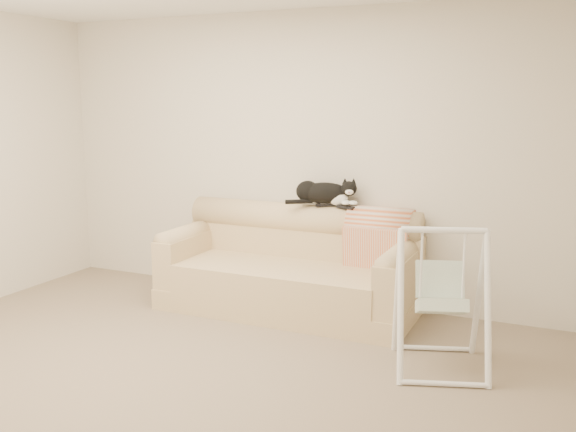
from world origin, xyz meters
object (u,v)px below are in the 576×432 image
Objects in this scene: remote_a at (326,205)px; baby_swing at (441,298)px; sofa at (291,270)px; tuxedo_cat at (324,193)px; remote_b at (345,207)px.

remote_a is 0.18× the size of baby_swing.
sofa is at bearing 152.82° from baby_swing.
remote_a is (0.23, 0.23, 0.56)m from sofa.
tuxedo_cat reaches higher than baby_swing.
tuxedo_cat is 1.65m from baby_swing.
tuxedo_cat is 0.62× the size of baby_swing.
baby_swing is at bearing -42.71° from remote_b.
remote_b is at bearing -10.74° from remote_a.
remote_b reaches higher than sofa.
remote_b is at bearing 24.67° from sofa.
tuxedo_cat reaches higher than sofa.
remote_a is 1.04× the size of remote_b.
remote_a is at bearing 45.03° from sofa.
tuxedo_cat is at bearing 141.45° from baby_swing.
tuxedo_cat is at bearing 169.54° from remote_b.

